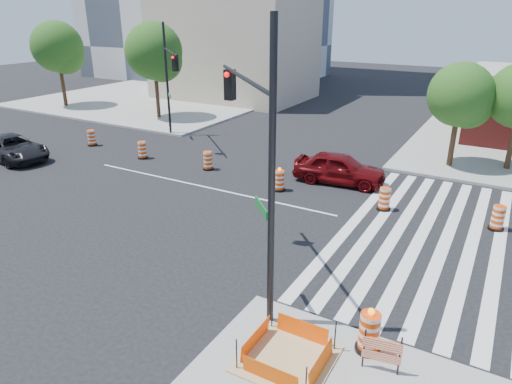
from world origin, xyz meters
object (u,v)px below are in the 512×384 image
Objects in this scene: red_coupe at (339,168)px; signal_pole_nw at (169,72)px; dark_suv at (12,148)px; signal_pole_se at (255,139)px.

signal_pole_nw reaches higher than red_coupe.
signal_pole_nw is (-12.58, 2.25, 3.74)m from red_coupe.
dark_suv is 0.69× the size of signal_pole_nw.
signal_pole_nw is (5.45, 8.03, 3.82)m from dark_suv.
signal_pole_se is at bearing -0.06° from signal_pole_nw.
signal_pole_se is 18.73m from signal_pole_nw.
red_coupe is at bearing -37.93° from signal_pole_se.
signal_pole_se reaches higher than signal_pole_nw.
red_coupe is 13.31m from signal_pole_nw.
red_coupe is at bearing 32.80° from signal_pole_nw.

